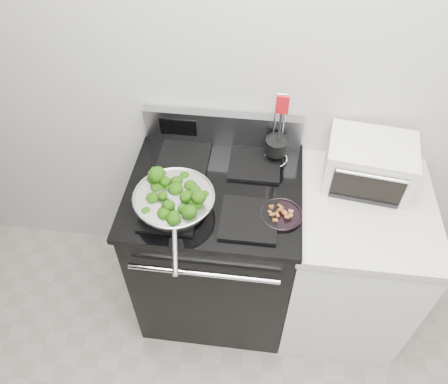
% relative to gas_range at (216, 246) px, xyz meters
% --- Properties ---
extents(back_wall, '(4.00, 0.02, 2.70)m').
position_rel_gas_range_xyz_m(back_wall, '(0.30, 0.34, 0.86)').
color(back_wall, beige).
rests_on(back_wall, ground).
extents(gas_range, '(0.79, 0.69, 1.13)m').
position_rel_gas_range_xyz_m(gas_range, '(0.00, 0.00, 0.00)').
color(gas_range, black).
rests_on(gas_range, floor).
extents(counter, '(0.62, 0.68, 0.92)m').
position_rel_gas_range_xyz_m(counter, '(0.68, -0.00, -0.03)').
color(counter, white).
rests_on(counter, floor).
extents(skillet, '(0.35, 0.55, 0.07)m').
position_rel_gas_range_xyz_m(skillet, '(-0.15, -0.15, 0.52)').
color(skillet, silver).
rests_on(skillet, gas_range).
extents(broccoli_pile, '(0.27, 0.27, 0.09)m').
position_rel_gas_range_xyz_m(broccoli_pile, '(-0.15, -0.15, 0.54)').
color(broccoli_pile, black).
rests_on(broccoli_pile, skillet).
extents(bacon_plate, '(0.18, 0.18, 0.04)m').
position_rel_gas_range_xyz_m(bacon_plate, '(0.30, -0.13, 0.48)').
color(bacon_plate, black).
rests_on(bacon_plate, gas_range).
extents(utensil_holder, '(0.12, 0.12, 0.37)m').
position_rel_gas_range_xyz_m(utensil_holder, '(0.26, 0.21, 0.53)').
color(utensil_holder, silver).
rests_on(utensil_holder, gas_range).
extents(toaster_oven, '(0.41, 0.33, 0.22)m').
position_rel_gas_range_xyz_m(toaster_oven, '(0.68, 0.15, 0.54)').
color(toaster_oven, beige).
rests_on(toaster_oven, counter).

